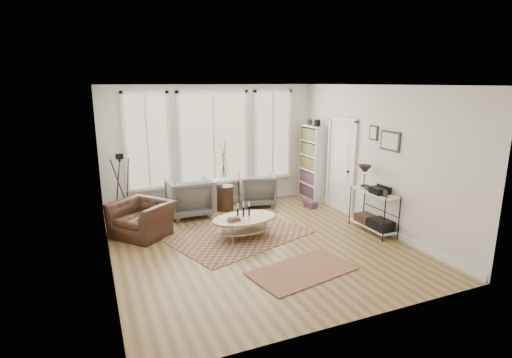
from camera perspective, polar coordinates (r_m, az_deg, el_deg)
name	(u,v)px	position (r m, az deg, el deg)	size (l,w,h in m)	color
room	(259,169)	(7.17, 0.46, 1.40)	(5.50, 5.54, 2.90)	#9A7A4C
bay_window	(214,140)	(9.62, -6.05, 5.58)	(4.14, 0.12, 2.24)	tan
door	(341,163)	(9.42, 12.06, 2.19)	(0.09, 1.06, 2.22)	silver
bookcase	(312,163)	(10.27, 7.99, 2.34)	(0.31, 0.85, 2.06)	white
low_shelf	(373,207)	(8.35, 16.44, -3.89)	(0.38, 1.08, 1.30)	white
wall_art	(386,139)	(8.20, 18.03, 5.49)	(0.04, 0.88, 0.44)	black
rug_main	(236,234)	(8.02, -2.81, -7.88)	(2.57, 1.93, 0.01)	brown
rug_runner	(302,270)	(6.60, 6.64, -12.84)	(1.68, 0.93, 0.01)	maroon
coffee_table	(244,222)	(7.76, -1.70, -6.14)	(1.37, 0.95, 0.60)	tan
armchair_left	(189,197)	(9.13, -9.59, -2.53)	(0.92, 0.95, 0.87)	slate
armchair_right	(257,189)	(9.80, 0.09, -1.44)	(0.84, 0.87, 0.79)	slate
side_table	(225,177)	(9.33, -4.49, 0.23)	(0.39, 0.39, 1.64)	#382216
vase	(219,180)	(9.38, -5.31, -0.21)	(0.24, 0.24, 0.25)	silver
accent_chair	(142,219)	(8.16, -15.99, -5.50)	(0.92, 1.05, 0.68)	#382216
tripod_camera	(122,192)	(8.86, -18.58, -1.79)	(0.53, 0.53, 1.51)	black
book_stack_near	(308,202)	(9.87, 7.38, -3.34)	(0.20, 0.25, 0.16)	maroon
book_stack_far	(312,205)	(9.72, 7.93, -3.66)	(0.19, 0.24, 0.15)	maroon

